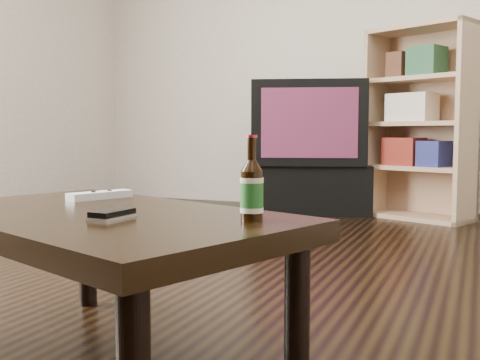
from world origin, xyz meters
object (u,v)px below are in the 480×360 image
at_px(beer_bottle, 252,191).
at_px(remote, 100,195).
at_px(phone, 112,214).
at_px(coffee_table, 102,232).
at_px(bookshelf, 421,120).
at_px(tv, 308,123).
at_px(tv_stand, 308,189).

bearing_deg(beer_bottle, remote, 159.81).
distance_m(phone, remote, 0.43).
distance_m(coffee_table, phone, 0.14).
xyz_separation_m(bookshelf, remote, (-0.70, -2.74, -0.29)).
xyz_separation_m(beer_bottle, remote, (-0.61, 0.22, -0.06)).
height_order(tv, beer_bottle, tv).
relative_size(tv_stand, beer_bottle, 4.59).
bearing_deg(remote, beer_bottle, 1.67).
height_order(tv, remote, tv).
height_order(tv_stand, phone, phone).
bearing_deg(tv, bookshelf, -14.45).
relative_size(coffee_table, phone, 10.00).
height_order(beer_bottle, phone, beer_bottle).
relative_size(tv_stand, remote, 4.34).
bearing_deg(bookshelf, remote, -81.13).
xyz_separation_m(bookshelf, coffee_table, (-0.51, -2.98, -0.36)).
xyz_separation_m(tv_stand, phone, (0.39, -3.02, 0.23)).
relative_size(tv, remote, 4.46).
bearing_deg(beer_bottle, phone, -163.16).
height_order(bookshelf, coffee_table, bookshelf).
distance_m(bookshelf, phone, 3.10).
relative_size(tv_stand, phone, 7.60).
bearing_deg(coffee_table, remote, 127.73).
distance_m(tv, coffee_table, 2.97).
height_order(tv_stand, tv, tv).
bearing_deg(beer_bottle, coffee_table, -177.92).
xyz_separation_m(tv, phone, (0.39, -3.02, -0.27)).
bearing_deg(beer_bottle, tv, 103.84).
height_order(tv_stand, coffee_table, coffee_table).
height_order(tv, bookshelf, bookshelf).
bearing_deg(remote, coffee_table, -30.41).
bearing_deg(tv_stand, beer_bottle, -93.76).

